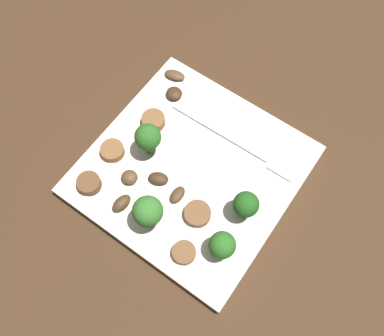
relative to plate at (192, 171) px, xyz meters
The scene contains 18 objects.
ground_plane 0.01m from the plate, ahead, with size 1.40×1.40×0.00m, color #422B19.
plate is the anchor object (origin of this frame).
fork 0.07m from the plate, 59.81° to the left, with size 0.18×0.02×0.00m.
broccoli_floret_0 0.07m from the plate, 169.12° to the right, with size 0.03×0.03×0.05m.
broccoli_floret_1 0.10m from the plate, 88.16° to the right, with size 0.04×0.04×0.06m.
broccoli_floret_2 0.12m from the plate, 37.13° to the right, with size 0.03×0.03×0.04m.
broccoli_floret_3 0.09m from the plate, ahead, with size 0.03×0.03×0.05m.
sausage_slice_0 0.10m from the plate, 156.63° to the right, with size 0.03×0.03×0.01m, color brown.
sausage_slice_1 0.13m from the plate, 134.04° to the right, with size 0.03×0.03×0.01m, color brown.
sausage_slice_2 0.11m from the plate, 59.55° to the right, with size 0.03×0.03×0.01m, color brown.
sausage_slice_3 0.08m from the plate, 163.19° to the left, with size 0.03×0.03×0.01m, color brown.
sausage_slice_4 0.06m from the plate, 48.77° to the right, with size 0.03×0.03×0.01m, color brown.
mushroom_0 0.11m from the plate, 137.91° to the left, with size 0.02×0.02×0.01m, color #422B19.
mushroom_1 0.10m from the plate, 114.60° to the right, with size 0.03×0.02×0.01m, color #4C331E.
mushroom_2 0.14m from the plate, 135.04° to the left, with size 0.03×0.02×0.01m, color brown.
mushroom_3 0.08m from the plate, 133.52° to the right, with size 0.02×0.02×0.01m, color brown.
mushroom_4 0.05m from the plate, 123.00° to the right, with size 0.03×0.02×0.01m, color #422B19.
mushroom_5 0.04m from the plate, 80.09° to the right, with size 0.02×0.01×0.01m, color #4C331E.
Camera 1 is at (0.12, -0.18, 0.50)m, focal length 39.62 mm.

